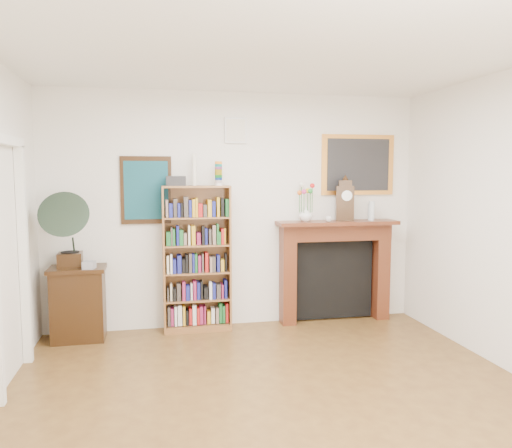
{
  "coord_description": "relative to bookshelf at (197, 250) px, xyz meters",
  "views": [
    {
      "loc": [
        -0.97,
        -3.42,
        1.85
      ],
      "look_at": [
        0.07,
        1.6,
        1.32
      ],
      "focal_mm": 35.0,
      "sensor_mm": 36.0,
      "label": 1
    }
  ],
  "objects": [
    {
      "name": "gilt_painting",
      "position": [
        2.04,
        0.14,
        1.0
      ],
      "size": [
        0.95,
        0.04,
        0.75
      ],
      "color": "gold",
      "rests_on": "back_wall"
    },
    {
      "name": "flower_vase",
      "position": [
        1.32,
        0.02,
        0.4
      ],
      "size": [
        0.21,
        0.21,
        0.17
      ],
      "primitive_type": "imported",
      "rotation": [
        0.0,
        0.0,
        0.37
      ],
      "color": "white",
      "rests_on": "fireplace"
    },
    {
      "name": "cd_stack",
      "position": [
        -1.18,
        -0.2,
        -0.09
      ],
      "size": [
        0.14,
        0.14,
        0.08
      ],
      "primitive_type": "cube",
      "rotation": [
        0.0,
        0.0,
        -0.2
      ],
      "color": "silver",
      "rests_on": "side_cabinet"
    },
    {
      "name": "gramophone",
      "position": [
        -1.4,
        -0.17,
        0.34
      ],
      "size": [
        0.54,
        0.66,
        0.84
      ],
      "rotation": [
        0.0,
        0.0,
        0.05
      ],
      "color": "black",
      "rests_on": "side_cabinet"
    },
    {
      "name": "teal_poster",
      "position": [
        -0.56,
        0.14,
        0.7
      ],
      "size": [
        0.58,
        0.04,
        0.78
      ],
      "color": "black",
      "rests_on": "back_wall"
    },
    {
      "name": "bottle_right",
      "position": [
        2.17,
        0.02,
        0.41
      ],
      "size": [
        0.06,
        0.06,
        0.2
      ],
      "primitive_type": "cylinder",
      "color": "silver",
      "rests_on": "fireplace"
    },
    {
      "name": "teacup",
      "position": [
        1.58,
        -0.08,
        0.35
      ],
      "size": [
        0.1,
        0.1,
        0.07
      ],
      "primitive_type": "imported",
      "rotation": [
        0.0,
        0.0,
        -0.24
      ],
      "color": "silver",
      "rests_on": "fireplace"
    },
    {
      "name": "fireplace",
      "position": [
        1.72,
        0.05,
        -0.2
      ],
      "size": [
        1.5,
        0.37,
        1.26
      ],
      "rotation": [
        0.0,
        0.0,
        -0.01
      ],
      "color": "#4F1E12",
      "rests_on": "floor"
    },
    {
      "name": "bottle_left",
      "position": [
        2.16,
        -0.03,
        0.43
      ],
      "size": [
        0.07,
        0.07,
        0.24
      ],
      "primitive_type": "cylinder",
      "color": "silver",
      "rests_on": "fireplace"
    },
    {
      "name": "side_cabinet",
      "position": [
        -1.32,
        -0.08,
        -0.54
      ],
      "size": [
        0.6,
        0.44,
        0.82
      ],
      "primitive_type": "cube",
      "rotation": [
        0.0,
        0.0,
        0.01
      ],
      "color": "black",
      "rests_on": "floor"
    },
    {
      "name": "small_picture",
      "position": [
        0.49,
        0.14,
        1.4
      ],
      "size": [
        0.26,
        0.04,
        0.3
      ],
      "color": "white",
      "rests_on": "back_wall"
    },
    {
      "name": "room",
      "position": [
        0.49,
        -2.34,
        0.45
      ],
      "size": [
        4.51,
        5.01,
        2.81
      ],
      "color": "#543519",
      "rests_on": "ground"
    },
    {
      "name": "bookshelf",
      "position": [
        0.0,
        0.0,
        0.0
      ],
      "size": [
        0.78,
        0.28,
        1.96
      ],
      "rotation": [
        0.0,
        0.0,
        -0.01
      ],
      "color": "brown",
      "rests_on": "floor"
    },
    {
      "name": "mantel_clock",
      "position": [
        1.81,
        -0.01,
        0.55
      ],
      "size": [
        0.24,
        0.17,
        0.5
      ],
      "rotation": [
        0.0,
        0.0,
        -0.29
      ],
      "color": "black",
      "rests_on": "fireplace"
    },
    {
      "name": "door_casing",
      "position": [
        -1.72,
        -1.14,
        0.31
      ],
      "size": [
        0.08,
        1.02,
        2.17
      ],
      "color": "white",
      "rests_on": "left_wall"
    }
  ]
}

